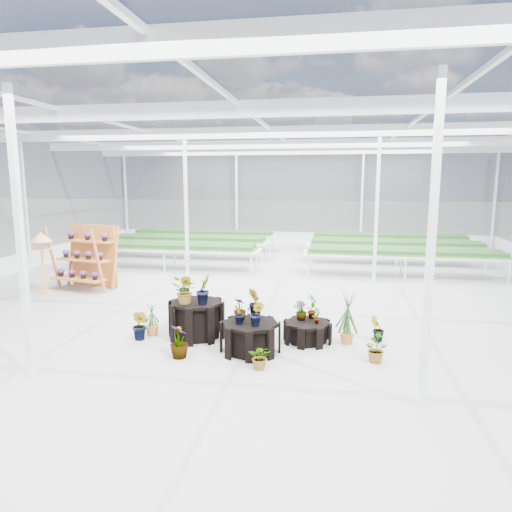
% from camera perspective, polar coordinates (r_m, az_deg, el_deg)
% --- Properties ---
extents(ground_plane, '(24.00, 24.00, 0.00)m').
position_cam_1_polar(ground_plane, '(10.82, 0.09, -7.23)').
color(ground_plane, gray).
rests_on(ground_plane, ground).
extents(greenhouse_shell, '(18.00, 24.00, 4.50)m').
position_cam_1_polar(greenhouse_shell, '(10.40, 0.09, 4.73)').
color(greenhouse_shell, white).
rests_on(greenhouse_shell, ground).
extents(steel_frame, '(18.00, 24.00, 4.50)m').
position_cam_1_polar(steel_frame, '(10.40, 0.09, 4.73)').
color(steel_frame, silver).
rests_on(steel_frame, ground).
extents(nursery_benches, '(16.00, 7.00, 0.84)m').
position_cam_1_polar(nursery_benches, '(17.71, 3.99, 0.71)').
color(nursery_benches, silver).
rests_on(nursery_benches, ground).
extents(plinth_tall, '(1.12, 1.12, 0.74)m').
position_cam_1_polar(plinth_tall, '(9.25, -7.44, -7.85)').
color(plinth_tall, black).
rests_on(plinth_tall, ground).
extents(plinth_mid, '(1.21, 1.21, 0.56)m').
position_cam_1_polar(plinth_mid, '(8.45, -0.73, -10.09)').
color(plinth_mid, black).
rests_on(plinth_mid, ground).
extents(plinth_low, '(1.06, 1.06, 0.40)m').
position_cam_1_polar(plinth_low, '(9.02, 6.44, -9.39)').
color(plinth_low, black).
rests_on(plinth_low, ground).
extents(shelf_rack, '(1.89, 1.27, 1.84)m').
position_cam_1_polar(shelf_rack, '(13.92, -20.69, -0.20)').
color(shelf_rack, '#B3662C').
rests_on(shelf_rack, ground).
extents(bird_table, '(0.52, 0.52, 1.72)m').
position_cam_1_polar(bird_table, '(13.81, -25.10, -0.81)').
color(bird_table, tan).
rests_on(bird_table, ground).
extents(nursery_plants, '(4.95, 2.66, 1.31)m').
position_cam_1_polar(nursery_plants, '(8.94, -1.47, -7.36)').
color(nursery_plants, '#21461E').
rests_on(nursery_plants, ground).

